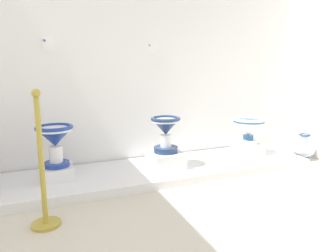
{
  "coord_description": "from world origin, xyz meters",
  "views": [
    {
      "loc": [
        0.85,
        -1.07,
        1.19
      ],
      "look_at": [
        2.16,
        2.07,
        0.57
      ],
      "focal_mm": 32.31,
      "sensor_mm": 36.0,
      "label": 1
    }
  ],
  "objects_px": {
    "antique_toilet_broad_patterned": "(55,138)",
    "decorative_vase_corner": "(304,149)",
    "info_placard_second": "(152,48)",
    "plinth_block_central_ornate": "(248,149)",
    "antique_toilet_central_ornate": "(249,127)",
    "antique_toilet_squat_floral": "(166,129)",
    "info_placard_first": "(48,44)",
    "plinth_block_squat_floral": "(166,160)",
    "plinth_block_broad_patterned": "(57,173)",
    "stanchion_post_near_left": "(43,182)"
  },
  "relations": [
    {
      "from": "plinth_block_broad_patterned",
      "to": "info_placard_first",
      "type": "distance_m",
      "value": 1.38
    },
    {
      "from": "antique_toilet_broad_patterned",
      "to": "plinth_block_squat_floral",
      "type": "bearing_deg",
      "value": -3.97
    },
    {
      "from": "antique_toilet_squat_floral",
      "to": "antique_toilet_broad_patterned",
      "type": "bearing_deg",
      "value": 176.03
    },
    {
      "from": "decorative_vase_corner",
      "to": "antique_toilet_central_ornate",
      "type": "bearing_deg",
      "value": 161.03
    },
    {
      "from": "antique_toilet_squat_floral",
      "to": "info_placard_first",
      "type": "xyz_separation_m",
      "value": [
        -1.16,
        0.51,
        0.93
      ]
    },
    {
      "from": "plinth_block_broad_patterned",
      "to": "info_placard_first",
      "type": "xyz_separation_m",
      "value": [
        0.01,
        0.43,
        1.31
      ]
    },
    {
      "from": "antique_toilet_central_ornate",
      "to": "plinth_block_squat_floral",
      "type": "bearing_deg",
      "value": -175.11
    },
    {
      "from": "plinth_block_squat_floral",
      "to": "info_placard_first",
      "type": "relative_size",
      "value": 2.84
    },
    {
      "from": "antique_toilet_broad_patterned",
      "to": "plinth_block_broad_patterned",
      "type": "bearing_deg",
      "value": 0.0
    },
    {
      "from": "antique_toilet_broad_patterned",
      "to": "info_placard_first",
      "type": "xyz_separation_m",
      "value": [
        0.01,
        0.43,
        0.95
      ]
    },
    {
      "from": "plinth_block_squat_floral",
      "to": "info_placard_first",
      "type": "bearing_deg",
      "value": 156.17
    },
    {
      "from": "plinth_block_squat_floral",
      "to": "info_placard_second",
      "type": "distance_m",
      "value": 1.38
    },
    {
      "from": "antique_toilet_broad_patterned",
      "to": "info_placard_first",
      "type": "height_order",
      "value": "info_placard_first"
    },
    {
      "from": "antique_toilet_broad_patterned",
      "to": "plinth_block_central_ornate",
      "type": "height_order",
      "value": "antique_toilet_broad_patterned"
    },
    {
      "from": "plinth_block_broad_patterned",
      "to": "antique_toilet_broad_patterned",
      "type": "distance_m",
      "value": 0.36
    },
    {
      "from": "antique_toilet_squat_floral",
      "to": "info_placard_second",
      "type": "height_order",
      "value": "info_placard_second"
    },
    {
      "from": "antique_toilet_squat_floral",
      "to": "info_placard_second",
      "type": "xyz_separation_m",
      "value": [
        0.03,
        0.51,
        0.92
      ]
    },
    {
      "from": "antique_toilet_central_ornate",
      "to": "stanchion_post_near_left",
      "type": "bearing_deg",
      "value": -161.94
    },
    {
      "from": "info_placard_first",
      "to": "stanchion_post_near_left",
      "type": "xyz_separation_m",
      "value": [
        -0.14,
        -1.24,
        -1.11
      ]
    },
    {
      "from": "antique_toilet_broad_patterned",
      "to": "decorative_vase_corner",
      "type": "xyz_separation_m",
      "value": [
        3.14,
        -0.23,
        -0.37
      ]
    },
    {
      "from": "info_placard_first",
      "to": "stanchion_post_near_left",
      "type": "bearing_deg",
      "value": -96.52
    },
    {
      "from": "decorative_vase_corner",
      "to": "antique_toilet_squat_floral",
      "type": "bearing_deg",
      "value": 175.71
    },
    {
      "from": "antique_toilet_squat_floral",
      "to": "decorative_vase_corner",
      "type": "distance_m",
      "value": 2.01
    },
    {
      "from": "plinth_block_central_ornate",
      "to": "antique_toilet_central_ornate",
      "type": "distance_m",
      "value": 0.3
    },
    {
      "from": "plinth_block_central_ornate",
      "to": "info_placard_first",
      "type": "height_order",
      "value": "info_placard_first"
    },
    {
      "from": "antique_toilet_central_ornate",
      "to": "info_placard_second",
      "type": "height_order",
      "value": "info_placard_second"
    },
    {
      "from": "plinth_block_broad_patterned",
      "to": "info_placard_second",
      "type": "height_order",
      "value": "info_placard_second"
    },
    {
      "from": "antique_toilet_broad_patterned",
      "to": "info_placard_second",
      "type": "distance_m",
      "value": 1.59
    },
    {
      "from": "antique_toilet_squat_floral",
      "to": "decorative_vase_corner",
      "type": "relative_size",
      "value": 1.15
    },
    {
      "from": "antique_toilet_squat_floral",
      "to": "stanchion_post_near_left",
      "type": "height_order",
      "value": "stanchion_post_near_left"
    },
    {
      "from": "plinth_block_broad_patterned",
      "to": "info_placard_first",
      "type": "relative_size",
      "value": 2.41
    },
    {
      "from": "info_placard_first",
      "to": "plinth_block_central_ornate",
      "type": "bearing_deg",
      "value": -9.7
    },
    {
      "from": "antique_toilet_central_ornate",
      "to": "decorative_vase_corner",
      "type": "distance_m",
      "value": 0.84
    },
    {
      "from": "info_placard_second",
      "to": "stanchion_post_near_left",
      "type": "bearing_deg",
      "value": -137.29
    },
    {
      "from": "info_placard_first",
      "to": "stanchion_post_near_left",
      "type": "distance_m",
      "value": 1.67
    },
    {
      "from": "plinth_block_squat_floral",
      "to": "stanchion_post_near_left",
      "type": "relative_size",
      "value": 0.36
    },
    {
      "from": "info_placard_first",
      "to": "decorative_vase_corner",
      "type": "distance_m",
      "value": 3.46
    },
    {
      "from": "antique_toilet_broad_patterned",
      "to": "antique_toilet_central_ornate",
      "type": "relative_size",
      "value": 1.03
    },
    {
      "from": "decorative_vase_corner",
      "to": "antique_toilet_broad_patterned",
      "type": "bearing_deg",
      "value": 175.83
    },
    {
      "from": "plinth_block_squat_floral",
      "to": "info_placard_second",
      "type": "xyz_separation_m",
      "value": [
        0.03,
        0.51,
        1.28
      ]
    },
    {
      "from": "info_placard_second",
      "to": "antique_toilet_broad_patterned",
      "type": "bearing_deg",
      "value": -160.3
    },
    {
      "from": "plinth_block_central_ornate",
      "to": "info_placard_second",
      "type": "height_order",
      "value": "info_placard_second"
    },
    {
      "from": "antique_toilet_squat_floral",
      "to": "info_placard_first",
      "type": "relative_size",
      "value": 3.02
    },
    {
      "from": "stanchion_post_near_left",
      "to": "plinth_block_squat_floral",
      "type": "bearing_deg",
      "value": 28.91
    },
    {
      "from": "antique_toilet_central_ornate",
      "to": "plinth_block_central_ornate",
      "type": "bearing_deg",
      "value": 0.0
    },
    {
      "from": "plinth_block_squat_floral",
      "to": "plinth_block_central_ornate",
      "type": "relative_size",
      "value": 1.0
    },
    {
      "from": "plinth_block_squat_floral",
      "to": "stanchion_post_near_left",
      "type": "height_order",
      "value": "stanchion_post_near_left"
    },
    {
      "from": "plinth_block_squat_floral",
      "to": "decorative_vase_corner",
      "type": "relative_size",
      "value": 1.08
    },
    {
      "from": "antique_toilet_squat_floral",
      "to": "plinth_block_central_ornate",
      "type": "xyz_separation_m",
      "value": [
        1.23,
        0.11,
        -0.38
      ]
    },
    {
      "from": "plinth_block_central_ornate",
      "to": "antique_toilet_central_ornate",
      "type": "height_order",
      "value": "antique_toilet_central_ornate"
    }
  ]
}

